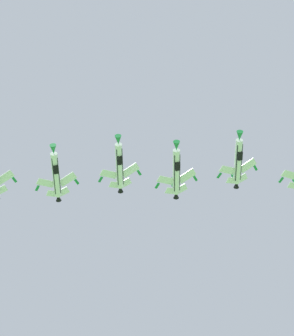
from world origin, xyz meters
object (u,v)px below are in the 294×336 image
at_px(fighter_jet_right_wing, 176,171).
at_px(fighter_jet_right_outer, 56,174).
at_px(fighter_jet_left_wing, 238,161).
at_px(fighter_jet_left_outer, 119,165).

height_order(fighter_jet_right_wing, fighter_jet_right_outer, fighter_jet_right_outer).
distance_m(fighter_jet_left_wing, fighter_jet_right_wing, 15.21).
height_order(fighter_jet_right_wing, fighter_jet_left_outer, fighter_jet_left_outer).
height_order(fighter_jet_left_outer, fighter_jet_right_outer, fighter_jet_left_outer).
relative_size(fighter_jet_right_wing, fighter_jet_right_outer, 1.00).
xyz_separation_m(fighter_jet_right_wing, fighter_jet_right_outer, (-28.28, -1.59, 1.33)).
bearing_deg(fighter_jet_right_outer, fighter_jet_right_wing, 177.28).
xyz_separation_m(fighter_jet_left_wing, fighter_jet_right_wing, (-14.65, -1.45, -3.82)).
bearing_deg(fighter_jet_left_wing, fighter_jet_right_wing, -0.28).
bearing_deg(fighter_jet_left_wing, fighter_jet_left_outer, 0.82).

